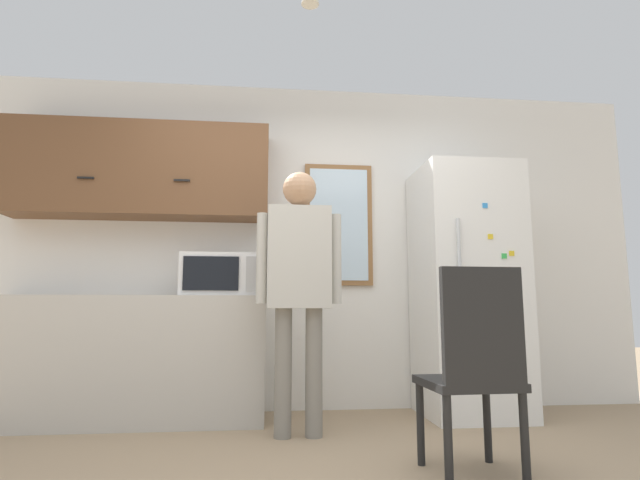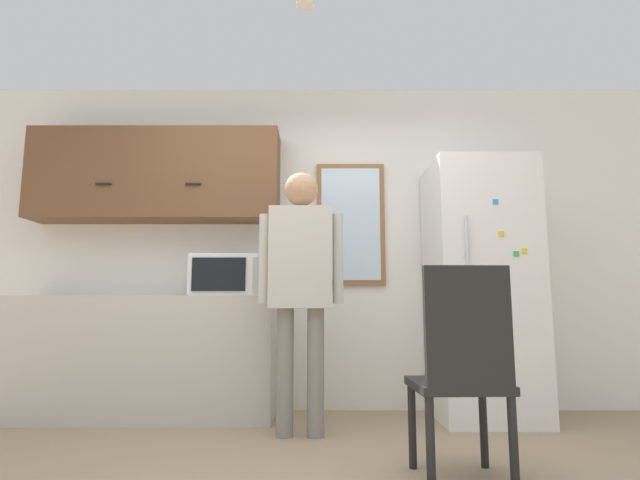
% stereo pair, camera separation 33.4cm
% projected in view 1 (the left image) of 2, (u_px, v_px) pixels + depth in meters
% --- Properties ---
extents(back_wall, '(6.00, 0.06, 2.70)m').
position_uv_depth(back_wall, '(291.00, 243.00, 4.18)').
color(back_wall, white).
rests_on(back_wall, ground_plane).
extents(counter, '(2.00, 0.61, 0.89)m').
position_uv_depth(counter, '(126.00, 358.00, 3.59)').
color(counter, '#BCB7AD').
rests_on(counter, ground_plane).
extents(upper_cabinets, '(2.00, 0.35, 0.74)m').
position_uv_depth(upper_cabinets, '(141.00, 171.00, 3.93)').
color(upper_cabinets, brown).
extents(microwave, '(0.55, 0.41, 0.31)m').
position_uv_depth(microwave, '(221.00, 275.00, 3.69)').
color(microwave, white).
rests_on(microwave, counter).
extents(person, '(0.56, 0.23, 1.71)m').
position_uv_depth(person, '(299.00, 271.00, 3.27)').
color(person, gray).
rests_on(person, ground_plane).
extents(refrigerator, '(0.73, 0.74, 1.91)m').
position_uv_depth(refrigerator, '(467.00, 289.00, 3.87)').
color(refrigerator, white).
rests_on(refrigerator, ground_plane).
extents(chair, '(0.44, 0.44, 0.99)m').
position_uv_depth(chair, '(474.00, 364.00, 2.40)').
color(chair, black).
rests_on(chair, ground_plane).
extents(window, '(0.57, 0.05, 1.03)m').
position_uv_depth(window, '(339.00, 224.00, 4.20)').
color(window, olive).
extents(ceiling_light, '(0.11, 0.11, 0.01)m').
position_uv_depth(ceiling_light, '(310.00, 3.00, 3.10)').
color(ceiling_light, white).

